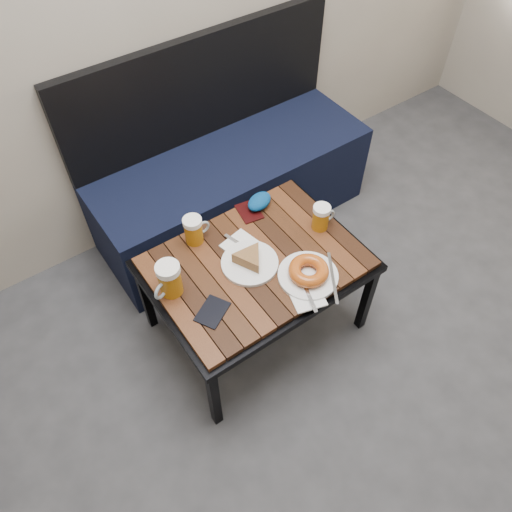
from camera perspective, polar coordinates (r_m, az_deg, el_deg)
ground at (r=2.21m, az=24.39°, el=-25.10°), size 4.00×4.00×0.00m
bench at (r=2.57m, az=-3.05°, el=8.60°), size 1.40×0.50×0.95m
cafe_table at (r=1.99m, az=0.00°, el=-1.31°), size 0.84×0.62×0.47m
beer_mug_left at (r=1.84m, az=-9.89°, el=-2.65°), size 0.14×0.11×0.14m
beer_mug_centre at (r=1.99m, az=-7.10°, el=2.98°), size 0.11×0.08×0.12m
beer_mug_right at (r=2.05m, az=7.47°, el=4.44°), size 0.11×0.08×0.12m
plate_pie at (r=1.93m, az=-0.73°, el=-0.49°), size 0.22×0.22×0.06m
plate_bagel at (r=1.90m, az=6.01°, el=-1.92°), size 0.25×0.29×0.06m
napkin_left at (r=2.00m, az=-1.70°, el=1.21°), size 0.15×0.17×0.01m
napkin_right at (r=1.86m, az=5.95°, el=-4.87°), size 0.14×0.13×0.01m
passport_navy at (r=1.82m, az=-5.01°, el=-6.36°), size 0.15×0.14×0.01m
passport_burgundy at (r=2.13m, az=-0.79°, el=5.09°), size 0.11×0.13×0.01m
knit_pouch at (r=2.14m, az=0.38°, el=6.26°), size 0.14×0.12×0.05m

